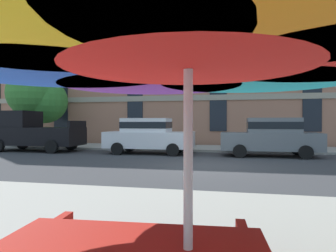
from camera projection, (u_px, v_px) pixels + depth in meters
name	position (u px, v px, depth m)	size (l,w,h in m)	color
ground_plane	(206.00, 166.00, 10.85)	(120.00, 120.00, 0.00)	#38383A
sidewalk_far	(216.00, 148.00, 17.50)	(56.00, 3.60, 0.12)	#9E998E
apartment_building	(222.00, 46.00, 25.41)	(39.72, 12.08, 16.00)	#A87056
pickup_black	(32.00, 132.00, 16.53)	(5.10, 2.12, 2.20)	black
sedan_white	(149.00, 135.00, 15.13)	(4.40, 1.98, 1.78)	silver
sedan_gray	(271.00, 136.00, 13.90)	(4.40, 1.98, 1.78)	slate
street_tree_left	(37.00, 98.00, 19.79)	(3.59, 3.63, 4.99)	brown
patio_umbrella	(188.00, 30.00, 1.89)	(3.54, 3.29, 2.47)	silver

